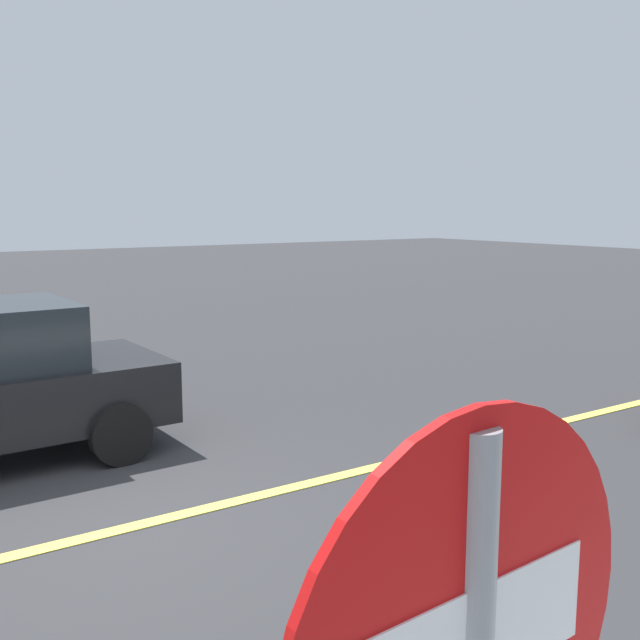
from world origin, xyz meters
The scene contains 2 objects.
ground_plane centered at (0.00, 0.00, 0.00)m, with size 80.00×80.00×0.00m, color #2D2D30.
lane_marking_centre centered at (3.00, 0.00, 0.01)m, with size 28.00×0.16×0.01m, color #E0D14C.
Camera 1 is at (-1.68, -5.67, 2.63)m, focal length 41.52 mm.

